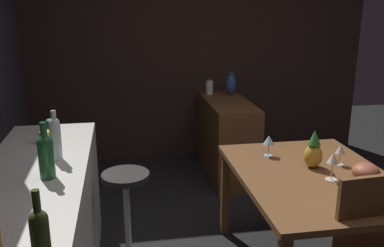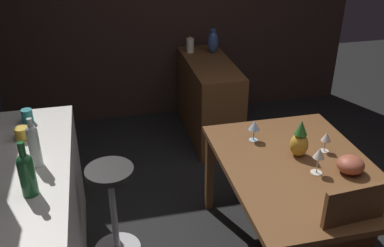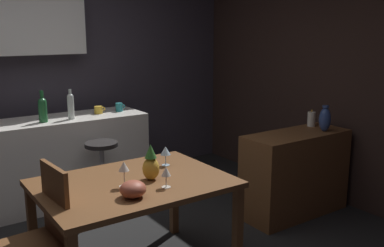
% 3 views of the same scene
% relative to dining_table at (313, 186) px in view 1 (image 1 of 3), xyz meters
% --- Properties ---
extents(wall_side_right, '(0.10, 4.40, 2.60)m').
position_rel_dining_table_xyz_m(wall_side_right, '(2.49, 0.51, 0.64)').
color(wall_side_right, '#33231E').
rests_on(wall_side_right, ground_plane).
extents(dining_table, '(1.32, 0.97, 0.74)m').
position_rel_dining_table_xyz_m(dining_table, '(0.00, 0.00, 0.00)').
color(dining_table, brown).
rests_on(dining_table, ground_plane).
extents(sideboard_cabinet, '(1.10, 0.44, 0.82)m').
position_rel_dining_table_xyz_m(sideboard_cabinet, '(1.82, 0.11, -0.25)').
color(sideboard_cabinet, brown).
rests_on(sideboard_cabinet, ground_plane).
extents(bar_stool, '(0.34, 0.34, 0.72)m').
position_rel_dining_table_xyz_m(bar_stool, '(0.27, 1.21, -0.28)').
color(bar_stool, '#262323').
rests_on(bar_stool, ground_plane).
extents(wine_glass_left, '(0.07, 0.07, 0.15)m').
position_rel_dining_table_xyz_m(wine_glass_left, '(0.13, -0.24, 0.19)').
color(wine_glass_left, silver).
rests_on(wine_glass_left, dining_table).
extents(wine_glass_right, '(0.08, 0.08, 0.15)m').
position_rel_dining_table_xyz_m(wine_glass_right, '(0.38, 0.18, 0.20)').
color(wine_glass_right, silver).
rests_on(wine_glass_right, dining_table).
extents(wine_glass_center, '(0.07, 0.07, 0.18)m').
position_rel_dining_table_xyz_m(wine_glass_center, '(-0.10, -0.07, 0.22)').
color(wine_glass_center, silver).
rests_on(wine_glass_center, dining_table).
extents(pineapple_centerpiece, '(0.12, 0.12, 0.26)m').
position_rel_dining_table_xyz_m(pineapple_centerpiece, '(0.12, -0.04, 0.19)').
color(pineapple_centerpiece, gold).
rests_on(pineapple_centerpiece, dining_table).
extents(fruit_bowl, '(0.17, 0.17, 0.11)m').
position_rel_dining_table_xyz_m(fruit_bowl, '(-0.14, -0.27, 0.14)').
color(fruit_bowl, '#9E4C38').
rests_on(fruit_bowl, dining_table).
extents(wine_bottle_clear, '(0.07, 0.07, 0.31)m').
position_rel_dining_table_xyz_m(wine_bottle_clear, '(0.13, 1.61, 0.39)').
color(wine_bottle_clear, silver).
rests_on(wine_bottle_clear, kitchen_counter).
extents(wine_bottle_green, '(0.08, 0.08, 0.31)m').
position_rel_dining_table_xyz_m(wine_bottle_green, '(-0.15, 1.63, 0.38)').
color(wine_bottle_green, '#1E592D').
rests_on(wine_bottle_green, kitchen_counter).
extents(wine_bottle_olive, '(0.06, 0.06, 0.35)m').
position_rel_dining_table_xyz_m(wine_bottle_olive, '(-1.08, 1.50, 0.39)').
color(wine_bottle_olive, '#475623').
rests_on(wine_bottle_olive, kitchen_counter).
extents(cup_mustard, '(0.12, 0.09, 0.08)m').
position_rel_dining_table_xyz_m(cup_mustard, '(0.47, 1.73, 0.28)').
color(cup_mustard, gold).
rests_on(cup_mustard, kitchen_counter).
extents(cup_teal, '(0.11, 0.08, 0.09)m').
position_rel_dining_table_xyz_m(cup_teal, '(0.71, 1.72, 0.29)').
color(cup_teal, teal).
rests_on(cup_teal, kitchen_counter).
extents(pillar_candle_tall, '(0.08, 0.08, 0.17)m').
position_rel_dining_table_xyz_m(pillar_candle_tall, '(2.16, 0.24, 0.24)').
color(pillar_candle_tall, white).
rests_on(pillar_candle_tall, sideboard_cabinet).
extents(vase_ceramic_blue, '(0.11, 0.11, 0.26)m').
position_rel_dining_table_xyz_m(vase_ceramic_blue, '(2.08, 0.01, 0.28)').
color(vase_ceramic_blue, '#334C8C').
rests_on(vase_ceramic_blue, sideboard_cabinet).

